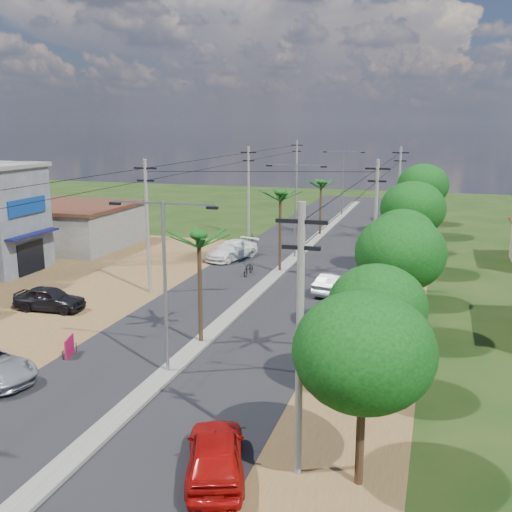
{
  "coord_description": "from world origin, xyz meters",
  "views": [
    {
      "loc": [
        11.38,
        -23.31,
        11.29
      ],
      "look_at": [
        0.48,
        12.2,
        3.0
      ],
      "focal_mm": 42.0,
      "sensor_mm": 36.0,
      "label": 1
    }
  ],
  "objects_px": {
    "car_parked_dark": "(50,299)",
    "moto_rider_east": "(232,448)",
    "car_white_far": "(232,251)",
    "car_red_near": "(215,455)",
    "roadside_sign": "(69,347)",
    "car_silver_mid": "(334,284)"
  },
  "relations": [
    {
      "from": "car_parked_dark",
      "to": "roadside_sign",
      "type": "xyz_separation_m",
      "value": [
        5.47,
        -6.06,
        -0.24
      ]
    },
    {
      "from": "car_white_far",
      "to": "moto_rider_east",
      "type": "xyz_separation_m",
      "value": [
        10.2,
        -29.06,
        -0.28
      ]
    },
    {
      "from": "moto_rider_east",
      "to": "roadside_sign",
      "type": "bearing_deg",
      "value": -30.34
    },
    {
      "from": "car_white_far",
      "to": "car_parked_dark",
      "type": "xyz_separation_m",
      "value": [
        -6.02,
        -16.55,
        -0.03
      ]
    },
    {
      "from": "car_parked_dark",
      "to": "roadside_sign",
      "type": "distance_m",
      "value": 8.17
    },
    {
      "from": "car_white_far",
      "to": "moto_rider_east",
      "type": "bearing_deg",
      "value": -51.3
    },
    {
      "from": "car_red_near",
      "to": "moto_rider_east",
      "type": "xyz_separation_m",
      "value": [
        0.2,
        1.05,
        -0.29
      ]
    },
    {
      "from": "car_silver_mid",
      "to": "moto_rider_east",
      "type": "relative_size",
      "value": 2.26
    },
    {
      "from": "car_parked_dark",
      "to": "moto_rider_east",
      "type": "xyz_separation_m",
      "value": [
        16.22,
        -12.52,
        -0.25
      ]
    },
    {
      "from": "car_white_far",
      "to": "car_parked_dark",
      "type": "distance_m",
      "value": 17.61
    },
    {
      "from": "car_parked_dark",
      "to": "car_white_far",
      "type": "bearing_deg",
      "value": -23.46
    },
    {
      "from": "car_white_far",
      "to": "roadside_sign",
      "type": "bearing_deg",
      "value": -72.03
    },
    {
      "from": "car_silver_mid",
      "to": "moto_rider_east",
      "type": "distance_m",
      "value": 21.36
    },
    {
      "from": "car_red_near",
      "to": "car_white_far",
      "type": "bearing_deg",
      "value": -91.45
    },
    {
      "from": "car_silver_mid",
      "to": "car_parked_dark",
      "type": "relative_size",
      "value": 0.98
    },
    {
      "from": "car_white_far",
      "to": "car_red_near",
      "type": "bearing_deg",
      "value": -52.27
    },
    {
      "from": "car_silver_mid",
      "to": "roadside_sign",
      "type": "bearing_deg",
      "value": 67.26
    },
    {
      "from": "car_parked_dark",
      "to": "roadside_sign",
      "type": "height_order",
      "value": "car_parked_dark"
    },
    {
      "from": "car_red_near",
      "to": "car_parked_dark",
      "type": "xyz_separation_m",
      "value": [
        -16.02,
        13.57,
        -0.05
      ]
    },
    {
      "from": "car_white_far",
      "to": "roadside_sign",
      "type": "distance_m",
      "value": 22.61
    },
    {
      "from": "car_red_near",
      "to": "car_white_far",
      "type": "height_order",
      "value": "car_red_near"
    },
    {
      "from": "car_silver_mid",
      "to": "car_parked_dark",
      "type": "xyz_separation_m",
      "value": [
        -16.02,
        -8.84,
        0.04
      ]
    }
  ]
}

